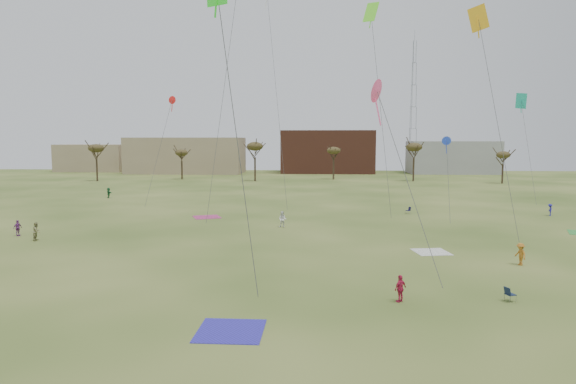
# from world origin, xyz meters

# --- Properties ---
(ground) EXTENTS (260.00, 260.00, 0.00)m
(ground) POSITION_xyz_m (0.00, 0.00, 0.00)
(ground) COLOR #304A17
(ground) RESTS_ON ground
(spectator_fore_a) EXTENTS (0.95, 0.92, 1.60)m
(spectator_fore_a) POSITION_xyz_m (6.99, 3.74, 0.80)
(spectator_fore_a) COLOR #C2214B
(spectator_fore_a) RESTS_ON ground
(spectator_fore_b) EXTENTS (0.72, 0.89, 1.71)m
(spectator_fore_b) POSITION_xyz_m (-23.94, 19.70, 0.85)
(spectator_fore_b) COLOR #8B8758
(spectator_fore_b) RESTS_ON ground
(flyer_mid_b) EXTENTS (0.90, 1.21, 1.68)m
(flyer_mid_b) POSITION_xyz_m (17.37, 12.89, 0.84)
(flyer_mid_b) COLOR #AF6B20
(flyer_mid_b) RESTS_ON ground
(spectator_mid_d) EXTENTS (0.65, 0.99, 1.57)m
(spectator_mid_d) POSITION_xyz_m (-27.02, 21.71, 0.78)
(spectator_mid_d) COLOR #7E3886
(spectator_mid_d) RESTS_ON ground
(spectator_mid_e) EXTENTS (0.95, 0.81, 1.72)m
(spectator_mid_e) POSITION_xyz_m (-1.53, 28.05, 0.86)
(spectator_mid_e) COLOR white
(spectator_mid_e) RESTS_ON ground
(flyer_far_a) EXTENTS (1.44, 1.43, 1.66)m
(flyer_far_a) POSITION_xyz_m (-31.54, 53.65, 0.83)
(flyer_far_a) COLOR #21643A
(flyer_far_a) RESTS_ON ground
(flyer_far_c) EXTENTS (0.77, 1.07, 1.48)m
(flyer_far_c) POSITION_xyz_m (30.95, 38.25, 0.74)
(flyer_far_c) COLOR #242198
(flyer_far_c) RESTS_ON ground
(blanket_blue) EXTENTS (3.25, 3.25, 0.03)m
(blanket_blue) POSITION_xyz_m (-2.05, -1.24, 0.00)
(blanket_blue) COLOR #312AB6
(blanket_blue) RESTS_ON ground
(blanket_cream) EXTENTS (3.16, 3.16, 0.03)m
(blanket_cream) POSITION_xyz_m (11.72, 16.93, 0.00)
(blanket_cream) COLOR silver
(blanket_cream) RESTS_ON ground
(blanket_plum) EXTENTS (4.06, 4.06, 0.03)m
(blanket_plum) POSITION_xyz_m (-11.23, 34.61, 0.00)
(blanket_plum) COLOR #B23771
(blanket_plum) RESTS_ON ground
(camp_chair_center) EXTENTS (0.69, 0.66, 0.87)m
(camp_chair_center) POSITION_xyz_m (13.38, 4.19, 0.26)
(camp_chair_center) COLOR #16223D
(camp_chair_center) RESTS_ON ground
(camp_chair_right) EXTENTS (0.69, 0.66, 0.87)m
(camp_chair_right) POSITION_xyz_m (13.72, 38.88, 0.26)
(camp_chair_right) COLOR #161336
(camp_chair_right) RESTS_ON ground
(kites_aloft) EXTENTS (63.29, 47.06, 27.91)m
(kites_aloft) POSITION_xyz_m (-1.80, 29.36, 22.06)
(kites_aloft) COLOR red
(kites_aloft) RESTS_ON ground
(tree_line) EXTENTS (117.44, 49.32, 8.91)m
(tree_line) POSITION_xyz_m (-2.85, 79.12, 7.09)
(tree_line) COLOR #3A2B1E
(tree_line) RESTS_ON ground
(building_tan) EXTENTS (32.00, 14.00, 10.00)m
(building_tan) POSITION_xyz_m (-35.00, 115.00, 5.00)
(building_tan) COLOR #937F60
(building_tan) RESTS_ON ground
(building_brick) EXTENTS (26.00, 16.00, 12.00)m
(building_brick) POSITION_xyz_m (5.00, 120.00, 6.00)
(building_brick) COLOR brown
(building_brick) RESTS_ON ground
(building_grey) EXTENTS (24.00, 12.00, 9.00)m
(building_grey) POSITION_xyz_m (40.00, 118.00, 4.50)
(building_grey) COLOR gray
(building_grey) RESTS_ON ground
(building_tan_west) EXTENTS (20.00, 12.00, 8.00)m
(building_tan_west) POSITION_xyz_m (-65.00, 122.00, 4.00)
(building_tan_west) COLOR #937F60
(building_tan_west) RESTS_ON ground
(radio_tower) EXTENTS (1.51, 1.72, 41.00)m
(radio_tower) POSITION_xyz_m (30.00, 125.00, 19.21)
(radio_tower) COLOR #9EA3A8
(radio_tower) RESTS_ON ground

